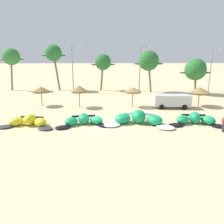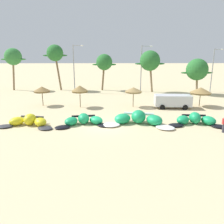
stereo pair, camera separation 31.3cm
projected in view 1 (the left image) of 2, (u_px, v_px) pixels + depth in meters
name	position (u px, v px, depth m)	size (l,w,h in m)	color
ground_plane	(104.00, 126.00, 24.15)	(260.00, 260.00, 0.00)	beige
kite_far_left	(28.00, 122.00, 24.11)	(6.28, 3.34, 1.18)	#333338
kite_left	(84.00, 121.00, 24.51)	(6.32, 3.33, 1.16)	black
kite_left_of_center	(138.00, 119.00, 24.73)	(7.92, 4.34, 1.44)	white
kite_center	(195.00, 120.00, 24.73)	(6.39, 3.29, 1.26)	black
beach_umbrella_near_van	(41.00, 90.00, 32.45)	(2.35, 2.35, 2.81)	brown
beach_umbrella_middle	(79.00, 89.00, 31.54)	(2.31, 2.31, 3.10)	brown
beach_umbrella_near_palms	(133.00, 90.00, 31.92)	(2.42, 2.42, 2.81)	brown
beach_umbrella_outermost	(200.00, 90.00, 32.28)	(2.92, 2.92, 2.76)	brown
parked_van	(171.00, 100.00, 31.66)	(5.07, 2.47, 1.84)	silver
person_near_kites	(224.00, 124.00, 22.18)	(0.36, 0.24, 1.62)	#383842
palm_leftmost	(11.00, 57.00, 44.66)	(5.01, 3.34, 8.32)	#7F6647
palm_left	(54.00, 54.00, 44.56)	(4.85, 3.23, 8.98)	brown
palm_left_of_gap	(103.00, 62.00, 45.00)	(4.78, 3.19, 7.20)	brown
palm_center_left	(149.00, 61.00, 42.95)	(5.71, 3.81, 7.86)	#7F6647
palm_center_right	(196.00, 70.00, 41.06)	(5.83, 3.89, 6.45)	#7F6647
lamppost_west	(73.00, 66.00, 43.12)	(2.06, 0.24, 8.87)	gray
lamppost_west_center	(141.00, 66.00, 43.89)	(2.14, 0.24, 8.77)	gray
lamppost_east_center	(212.00, 68.00, 43.51)	(1.78, 0.24, 8.18)	gray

